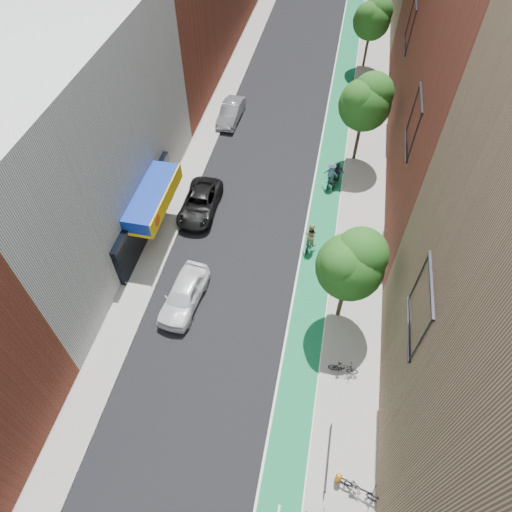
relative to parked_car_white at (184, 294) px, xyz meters
The scene contains 17 objects.
ground 9.68m from the parked_car_white, 71.89° to the right, with size 160.00×160.00×0.00m, color black.
bike_lane 18.24m from the parked_car_white, 67.41° to the left, with size 2.00×68.00×0.01m, color #136B44.
sidewalk_left 17.11m from the parked_car_white, 100.11° to the left, with size 2.00×68.00×0.15m, color gray.
sidewalk_right 19.34m from the parked_car_white, 60.55° to the left, with size 3.00×68.00×0.15m, color gray.
building_left_white 10.72m from the parked_car_white, 148.89° to the left, with size 8.00×20.00×12.00m, color silver.
tree_near 9.52m from the parked_car_white, ahead, with size 3.40×3.36×6.42m.
tree_mid 17.67m from the parked_car_white, 59.79° to the left, with size 3.55×3.53×6.74m.
tree_far 30.35m from the parked_car_white, 73.32° to the left, with size 3.30×3.25×6.21m.
parked_car_white is the anchor object (origin of this frame).
parked_car_black 7.44m from the parked_car_white, 98.99° to the left, with size 2.22×4.82×1.34m, color black.
parked_car_silver 18.14m from the parked_car_white, 95.06° to the left, with size 1.46×4.19×1.38m, color gray.
cyclist_lane_near 8.41m from the parked_car_white, 40.41° to the left, with size 0.94×1.69×2.06m.
cyclist_lane_mid 13.96m from the parked_car_white, 57.45° to the left, with size 0.98×1.77×1.92m.
cyclist_lane_far 13.56m from the parked_car_white, 58.52° to the left, with size 1.11×1.66×1.93m.
parked_bike_near 12.99m from the parked_car_white, 38.10° to the right, with size 0.66×1.90×1.00m, color black.
parked_bike_mid 9.48m from the parked_car_white, 16.02° to the right, with size 0.43×1.52×0.91m, color black.
fire_hydrant 12.11m from the parked_car_white, 39.81° to the right, with size 0.27×0.27×0.79m.
Camera 1 is at (3.84, -4.31, 21.76)m, focal length 32.00 mm.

